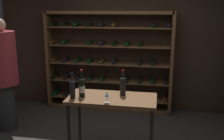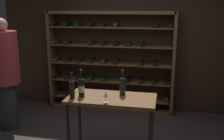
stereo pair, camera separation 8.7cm
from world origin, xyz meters
The scene contains 8 objects.
back_wall centered at (0.00, 1.89, 1.46)m, with size 5.29×0.10×2.92m, color #3D2B1E.
wine_rack centered at (-0.32, 1.68, 1.00)m, with size 2.57×0.32×2.02m.
tasting_table centered at (0.11, -0.13, 0.80)m, with size 1.19×0.58×0.91m.
person_bystander_dark_jacket centered at (-1.86, 0.44, 1.06)m, with size 0.48×0.48×1.93m.
wine_bottle_green_slim centered at (-0.40, -0.27, 1.04)m, with size 0.07×0.07×0.35m.
wine_bottle_gold_foil centered at (0.24, -0.01, 1.04)m, with size 0.08×0.08×0.36m.
wine_bottle_black_capsule centered at (-0.30, -0.18, 1.05)m, with size 0.08×0.08×0.38m.
wine_glass_stemmed_center centered at (0.08, -0.35, 1.02)m, with size 0.07×0.07×0.15m.
Camera 1 is at (0.70, -3.42, 2.10)m, focal length 41.95 mm.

